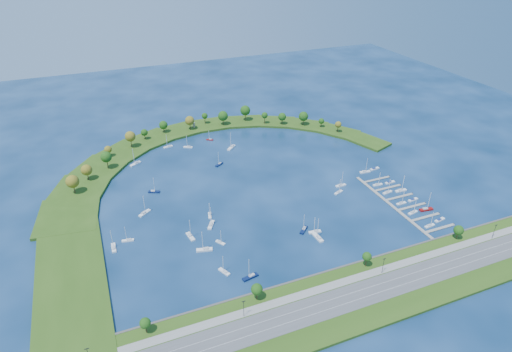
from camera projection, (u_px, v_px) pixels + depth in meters
name	position (u px, v px, depth m)	size (l,w,h in m)	color
ground	(252.00, 185.00, 316.14)	(700.00, 700.00, 0.00)	#07213F
south_shoreline	(342.00, 299.00, 216.90)	(420.00, 43.10, 11.60)	#2D4E14
breakwater	(175.00, 166.00, 339.70)	(286.74, 247.64, 2.00)	#2D4E14
breakwater_trees	(195.00, 131.00, 374.82)	(235.01, 93.79, 15.20)	#382314
harbor_tower	(194.00, 125.00, 403.18)	(2.60, 2.60, 4.58)	gray
dock_system	(400.00, 203.00, 294.75)	(24.28, 82.00, 1.60)	gray
moored_boat_0	(205.00, 249.00, 251.12)	(9.79, 4.82, 13.86)	white
moored_boat_1	(339.00, 192.00, 306.24)	(7.80, 4.57, 11.08)	white
moored_boat_2	(114.00, 247.00, 252.60)	(2.65, 8.76, 12.79)	white
moored_boat_3	(318.00, 237.00, 260.99)	(3.27, 9.69, 14.03)	white
moored_boat_4	(188.00, 147.00, 370.13)	(7.84, 5.46, 11.34)	white
moored_boat_5	(136.00, 163.00, 343.44)	(9.69, 7.58, 14.34)	white
moored_boat_6	(219.00, 164.00, 342.87)	(7.80, 6.25, 11.62)	#0A1741
moored_boat_7	(190.00, 236.00, 261.90)	(3.97, 9.40, 13.39)	white
moored_boat_8	(250.00, 277.00, 231.35)	(9.44, 4.26, 13.40)	#0A1741
moored_boat_9	(315.00, 231.00, 266.15)	(8.08, 3.20, 11.55)	white
moored_boat_10	(304.00, 229.00, 267.82)	(7.94, 7.54, 12.59)	#0A1741
moored_boat_11	(211.00, 224.00, 272.23)	(6.93, 9.26, 13.57)	white
moored_boat_12	(154.00, 191.00, 306.91)	(8.38, 5.42, 11.99)	#0A1741
moored_boat_13	(168.00, 146.00, 370.75)	(8.39, 3.84, 11.91)	white
moored_boat_14	(224.00, 271.00, 234.97)	(5.21, 7.88, 11.30)	white
moored_boat_15	(341.00, 185.00, 314.43)	(8.04, 2.32, 11.80)	white
moored_boat_16	(210.00, 215.00, 281.53)	(3.71, 7.40, 10.48)	white
moored_boat_17	(220.00, 242.00, 257.10)	(5.15, 6.51, 9.67)	white
moored_boat_18	(128.00, 240.00, 258.86)	(7.38, 3.14, 10.51)	white
moored_boat_19	(145.00, 213.00, 283.53)	(8.93, 7.54, 13.53)	white
moored_boat_20	(231.00, 147.00, 369.00)	(9.53, 9.06, 15.11)	white
moored_boat_21	(210.00, 139.00, 383.47)	(6.24, 4.95, 9.27)	maroon
docked_boat_0	(430.00, 225.00, 271.59)	(7.43, 2.62, 10.71)	white
docked_boat_1	(440.00, 220.00, 277.21)	(8.08, 3.36, 1.60)	white
docked_boat_2	(413.00, 212.00, 284.34)	(7.84, 3.39, 11.15)	white
docked_boat_3	(426.00, 209.00, 287.30)	(9.73, 3.91, 13.91)	maroon
docked_boat_4	(401.00, 203.00, 293.96)	(7.30, 2.16, 10.68)	white
docked_boat_5	(413.00, 200.00, 298.00)	(8.04, 3.12, 1.60)	white
docked_boat_6	(387.00, 192.00, 306.20)	(8.00, 3.35, 11.40)	white
docked_boat_7	(401.00, 190.00, 308.31)	(8.72, 2.74, 12.69)	white
docked_boat_8	(378.00, 184.00, 315.49)	(7.47, 2.39, 10.86)	white
docked_boat_9	(390.00, 182.00, 318.49)	(7.99, 2.45, 1.62)	white
docked_boat_10	(365.00, 171.00, 332.10)	(8.69, 3.10, 12.52)	white
docked_boat_11	(375.00, 169.00, 336.62)	(8.28, 3.21, 1.64)	white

